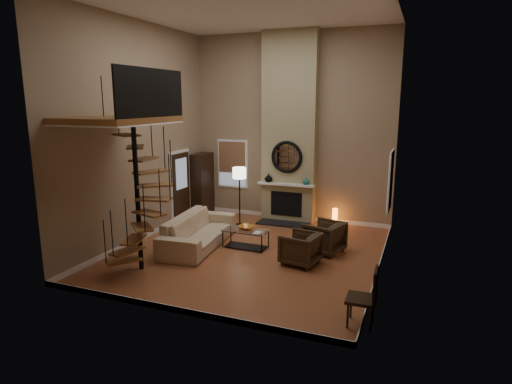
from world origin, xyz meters
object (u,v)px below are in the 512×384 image
at_px(sofa, 198,230).
at_px(floor_lamp, 239,178).
at_px(accent_lamp, 335,218).
at_px(hutch, 203,184).
at_px(armchair_far, 303,249).
at_px(coffee_table, 246,236).
at_px(armchair_near, 327,238).
at_px(side_chair, 367,295).

distance_m(sofa, floor_lamp, 2.24).
height_order(floor_lamp, accent_lamp, floor_lamp).
relative_size(hutch, armchair_far, 2.49).
bearing_deg(coffee_table, sofa, -165.58).
relative_size(hutch, sofa, 0.73).
xyz_separation_m(hutch, armchair_far, (4.16, -3.11, -0.60)).
bearing_deg(armchair_far, coffee_table, -99.14).
bearing_deg(coffee_table, armchair_near, 11.98).
height_order(hutch, sofa, hutch).
bearing_deg(sofa, armchair_far, -100.97).
height_order(sofa, coffee_table, sofa).
bearing_deg(armchair_far, sofa, -85.50).
distance_m(sofa, armchair_far, 2.78).
relative_size(hutch, coffee_table, 1.74).
relative_size(hutch, armchair_near, 2.32).
bearing_deg(floor_lamp, side_chair, -46.96).
relative_size(sofa, floor_lamp, 1.58).
bearing_deg(floor_lamp, sofa, -97.36).
relative_size(sofa, accent_lamp, 4.98).
xyz_separation_m(hutch, accent_lamp, (4.22, 0.10, -0.70)).
bearing_deg(armchair_near, sofa, -60.00).
relative_size(armchair_far, accent_lamp, 1.46).
bearing_deg(sofa, accent_lamp, -49.35).
height_order(armchair_far, side_chair, side_chair).
height_order(hutch, coffee_table, hutch).
bearing_deg(armchair_near, armchair_far, -0.68).
relative_size(sofa, side_chair, 2.71).
bearing_deg(floor_lamp, hutch, 152.53).
distance_m(hutch, sofa, 3.22).
height_order(coffee_table, floor_lamp, floor_lamp).
bearing_deg(coffee_table, floor_lamp, 117.90).
height_order(sofa, floor_lamp, floor_lamp).
xyz_separation_m(armchair_far, floor_lamp, (-2.51, 2.25, 1.06)).
relative_size(coffee_table, accent_lamp, 2.08).
height_order(accent_lamp, side_chair, side_chair).
relative_size(accent_lamp, side_chair, 0.54).
distance_m(sofa, coffee_table, 1.19).
bearing_deg(hutch, armchair_far, -36.72).
height_order(hutch, accent_lamp, hutch).
height_order(sofa, armchair_far, sofa).
bearing_deg(sofa, hutch, 20.64).
height_order(hutch, floor_lamp, hutch).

